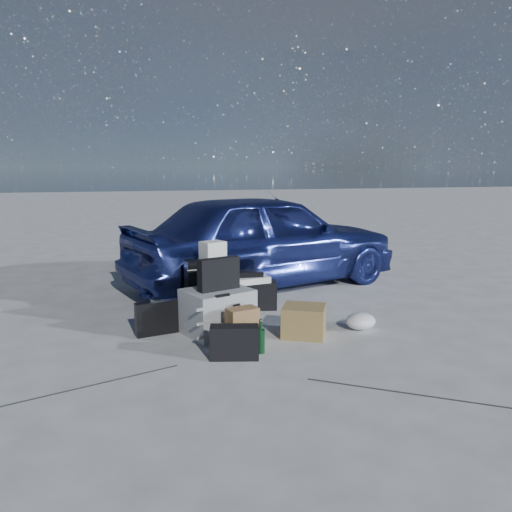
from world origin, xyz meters
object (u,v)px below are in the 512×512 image
at_px(suitcase_right, 212,290).
at_px(green_bottle, 261,337).
at_px(car, 265,239).
at_px(suitcase_left, 198,283).
at_px(briefcase, 157,318).
at_px(duffel_bag, 249,295).
at_px(pelican_case, 218,311).
at_px(cardboard_box, 304,321).

distance_m(suitcase_right, green_bottle, 1.07).
bearing_deg(car, suitcase_left, 114.78).
relative_size(briefcase, duffel_bag, 0.68).
relative_size(pelican_case, green_bottle, 2.07).
height_order(briefcase, suitcase_right, suitcase_right).
bearing_deg(car, green_bottle, 145.66).
height_order(duffel_bag, cardboard_box, duffel_bag).
distance_m(pelican_case, cardboard_box, 0.81).
height_order(suitcase_left, cardboard_box, suitcase_left).
relative_size(car, pelican_case, 6.29).
xyz_separation_m(briefcase, suitcase_left, (0.49, 0.68, 0.16)).
relative_size(car, green_bottle, 13.02).
distance_m(suitcase_right, duffel_bag, 0.59).
bearing_deg(suitcase_left, briefcase, -137.67).
relative_size(car, suitcase_right, 5.81).
relative_size(car, duffel_bag, 6.13).
bearing_deg(car, briefcase, 119.40).
bearing_deg(duffel_bag, suitcase_right, -134.31).
bearing_deg(green_bottle, cardboard_box, 31.62).
bearing_deg(duffel_bag, suitcase_left, -172.47).
relative_size(pelican_case, suitcase_right, 0.92).
relative_size(pelican_case, suitcase_left, 0.93).
bearing_deg(duffel_bag, car, 77.26).
bearing_deg(briefcase, suitcase_left, 42.39).
bearing_deg(green_bottle, duffel_bag, 79.42).
height_order(suitcase_left, suitcase_right, suitcase_right).
relative_size(pelican_case, duffel_bag, 0.97).
bearing_deg(suitcase_left, car, 30.03).
height_order(pelican_case, briefcase, pelican_case).
xyz_separation_m(car, pelican_case, (-0.97, -1.72, -0.41)).
bearing_deg(pelican_case, duffel_bag, 35.33).
height_order(car, pelican_case, car).
height_order(cardboard_box, green_bottle, cardboard_box).
xyz_separation_m(suitcase_left, green_bottle, (0.31, -1.39, -0.17)).
bearing_deg(duffel_bag, green_bottle, -87.85).
distance_m(suitcase_left, duffel_bag, 0.59).
bearing_deg(car, pelican_case, 133.48).
distance_m(briefcase, suitcase_right, 0.68).
bearing_deg(suitcase_right, cardboard_box, -50.42).
relative_size(briefcase, suitcase_right, 0.65).
distance_m(car, suitcase_right, 1.62).
height_order(suitcase_left, green_bottle, suitcase_left).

